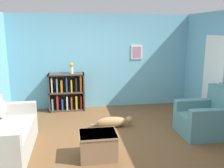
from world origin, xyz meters
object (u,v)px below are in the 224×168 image
recliner_chair (206,118)px  vase (72,67)px  dog (113,122)px  coffee_table (98,145)px  couch (4,136)px  bookshelf (67,93)px

recliner_chair → vase: bearing=142.6°
dog → coffee_table: bearing=-110.4°
couch → vase: vase is taller
bookshelf → vase: 0.71m
couch → dog: bearing=22.9°
recliner_chair → vase: 3.58m
couch → vase: size_ratio=6.16×
bookshelf → dog: size_ratio=1.04×
couch → recliner_chair: (3.99, 0.21, 0.02)m
vase → coffee_table: bearing=-81.4°
bookshelf → recliner_chair: (2.92, -2.13, -0.14)m
dog → vase: bearing=122.4°
bookshelf → vase: size_ratio=3.54×
recliner_chair → dog: size_ratio=1.01×
recliner_chair → dog: bearing=159.7°
bookshelf → dog: bearing=-53.9°
bookshelf → couch: bearing=-114.7°
couch → bookshelf: bookshelf is taller
bookshelf → recliner_chair: bookshelf is taller
coffee_table → vase: size_ratio=2.23×
bookshelf → coffee_table: 2.83m
couch → coffee_table: bearing=-14.3°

